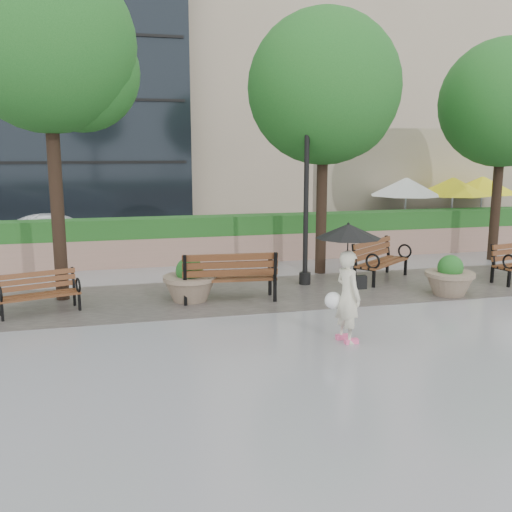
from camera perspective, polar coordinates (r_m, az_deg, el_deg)
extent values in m
plane|color=gray|center=(10.15, 0.88, -8.10)|extent=(100.00, 100.00, 0.00)
cube|color=#383330|center=(12.95, -2.49, -3.94)|extent=(28.00, 3.20, 0.01)
cube|color=#9A7163|center=(16.72, -5.21, 0.73)|extent=(24.00, 0.80, 0.80)
cube|color=#23551C|center=(16.62, -5.25, 3.03)|extent=(24.00, 0.75, 0.55)
cube|color=tan|center=(22.73, 18.04, 6.93)|extent=(10.00, 0.60, 4.00)
cube|color=#23551C|center=(20.76, 19.80, 2.22)|extent=(8.00, 0.50, 0.90)
cube|color=black|center=(20.70, -6.87, 1.49)|extent=(40.00, 7.00, 0.00)
cube|color=tan|center=(35.26, 7.65, 21.55)|extent=(18.00, 10.00, 20.00)
cube|color=brown|center=(12.22, -20.82, -3.72)|extent=(1.61, 0.89, 0.04)
cube|color=brown|center=(12.39, -21.10, -2.28)|extent=(1.51, 0.55, 0.36)
cube|color=black|center=(12.29, -20.79, -4.51)|extent=(1.64, 0.98, 0.39)
torus|color=black|center=(11.94, -24.18, -3.53)|extent=(0.13, 0.32, 0.32)
torus|color=black|center=(12.17, -17.37, -2.81)|extent=(0.13, 0.32, 0.32)
cube|color=brown|center=(12.45, -2.73, -2.20)|extent=(2.08, 0.76, 0.06)
cube|color=brown|center=(12.06, -2.57, -0.91)|extent=(2.04, 0.29, 0.48)
cube|color=black|center=(12.47, -2.70, -3.30)|extent=(2.09, 0.88, 0.52)
torus|color=black|center=(12.74, 1.45, -0.95)|extent=(0.09, 0.42, 0.42)
torus|color=black|center=(12.53, -7.23, -1.23)|extent=(0.09, 0.42, 0.42)
cube|color=brown|center=(14.69, 12.53, -0.63)|extent=(1.82, 1.57, 0.05)
cube|color=brown|center=(14.76, 11.57, 0.73)|extent=(1.56, 1.22, 0.44)
cube|color=black|center=(14.75, 12.38, -1.44)|extent=(1.89, 1.65, 0.48)
torus|color=black|center=(13.80, 11.60, -0.52)|extent=(0.27, 0.34, 0.38)
torus|color=black|center=(15.36, 14.65, 0.47)|extent=(0.27, 0.34, 0.38)
torus|color=black|center=(14.86, 23.97, -0.54)|extent=(0.13, 0.37, 0.37)
cylinder|color=#7F6B56|center=(12.44, -6.65, -2.19)|extent=(1.16, 1.16, 0.09)
sphere|color=#134316|center=(12.41, -6.66, -1.48)|extent=(0.60, 0.60, 0.60)
cylinder|color=#7F6B56|center=(13.60, 18.83, -1.71)|extent=(1.10, 1.10, 0.09)
sphere|color=#134316|center=(13.57, 18.87, -1.09)|extent=(0.57, 0.57, 0.57)
cylinder|color=black|center=(13.71, 5.02, 5.08)|extent=(0.12, 0.12, 3.89)
cylinder|color=black|center=(13.99, 4.90, -2.25)|extent=(0.28, 0.28, 0.30)
sphere|color=black|center=(13.66, 5.16, 13.44)|extent=(0.24, 0.24, 0.24)
cylinder|color=black|center=(12.92, -19.38, 6.71)|extent=(0.28, 0.28, 5.02)
sphere|color=#134316|center=(13.07, -20.20, 19.34)|extent=(3.62, 3.62, 3.62)
sphere|color=#134316|center=(13.25, -17.22, 17.18)|extent=(2.53, 2.53, 2.53)
cylinder|color=black|center=(15.06, 6.60, 6.67)|extent=(0.28, 0.28, 4.47)
sphere|color=#134316|center=(15.11, 6.81, 16.38)|extent=(3.88, 3.88, 3.88)
sphere|color=#134316|center=(15.57, 8.51, 14.52)|extent=(2.71, 2.71, 2.71)
cylinder|color=black|center=(18.30, 22.97, 6.25)|extent=(0.28, 0.28, 4.26)
sphere|color=#134316|center=(18.31, 23.53, 13.85)|extent=(3.63, 3.63, 3.63)
cylinder|color=black|center=(20.50, 14.54, 1.27)|extent=(0.40, 0.40, 0.10)
cylinder|color=#99999E|center=(20.36, 14.68, 4.19)|extent=(0.06, 0.06, 2.20)
cone|color=white|center=(20.28, 14.80, 6.71)|extent=(2.50, 2.50, 0.60)
cylinder|color=black|center=(21.10, 18.79, 1.31)|extent=(0.40, 0.40, 0.10)
cylinder|color=#99999E|center=(20.97, 18.96, 4.14)|extent=(0.06, 0.06, 2.20)
cone|color=yellow|center=(20.90, 19.11, 6.59)|extent=(2.50, 2.50, 0.60)
cylinder|color=black|center=(22.25, 21.36, 1.59)|extent=(0.40, 0.40, 0.10)
cylinder|color=#99999E|center=(22.12, 21.55, 4.28)|extent=(0.06, 0.06, 2.20)
cone|color=yellow|center=(22.05, 21.71, 6.60)|extent=(2.50, 2.50, 0.60)
imported|color=silver|center=(19.34, -19.22, 2.13)|extent=(3.72, 1.51, 1.20)
imported|color=beige|center=(9.82, 9.19, -3.72)|extent=(0.54, 0.69, 1.70)
cube|color=#F2598C|center=(10.14, 8.67, -7.99)|extent=(0.15, 0.25, 0.08)
cube|color=#F2598C|center=(9.94, 9.52, -8.40)|extent=(0.15, 0.25, 0.08)
cube|color=black|center=(9.95, 10.09, -2.61)|extent=(0.17, 0.33, 0.23)
sphere|color=white|center=(9.95, 7.73, -4.43)|extent=(0.30, 0.30, 0.30)
cylinder|color=black|center=(9.72, 9.13, -0.01)|extent=(0.02, 0.02, 0.90)
cone|color=black|center=(9.65, 9.21, 2.47)|extent=(1.10, 1.10, 0.23)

